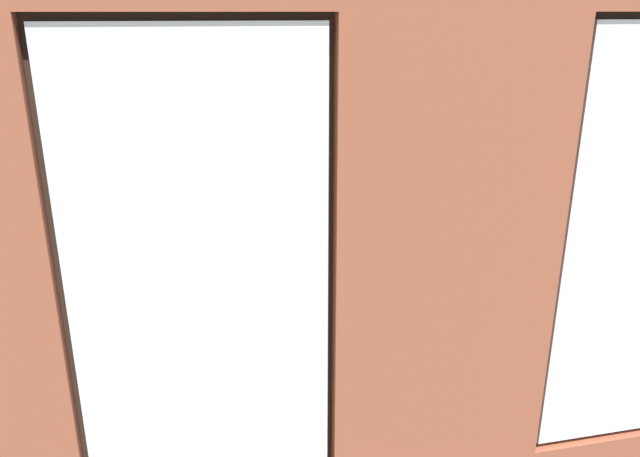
# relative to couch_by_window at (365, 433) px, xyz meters

# --- Properties ---
(ground_plane) EXTENTS (6.93, 6.41, 0.10)m
(ground_plane) POSITION_rel_couch_by_window_xyz_m (-0.15, -2.18, -0.38)
(ground_plane) COLOR brown
(brick_wall_with_windows) EXTENTS (6.33, 0.30, 3.10)m
(brick_wall_with_windows) POSITION_rel_couch_by_window_xyz_m (-0.15, 0.65, 1.18)
(brick_wall_with_windows) COLOR #9E5138
(brick_wall_with_windows) RESTS_ON ground_plane
(couch_by_window) EXTENTS (1.83, 0.87, 0.80)m
(couch_by_window) POSITION_rel_couch_by_window_xyz_m (0.00, 0.00, 0.00)
(couch_by_window) COLOR black
(couch_by_window) RESTS_ON ground_plane
(couch_left) EXTENTS (0.91, 1.90, 0.80)m
(couch_left) POSITION_rel_couch_by_window_xyz_m (-2.61, -2.30, -0.00)
(couch_left) COLOR black
(couch_left) RESTS_ON ground_plane
(coffee_table) EXTENTS (1.36, 0.73, 0.46)m
(coffee_table) POSITION_rel_couch_by_window_xyz_m (-0.05, -2.63, 0.07)
(coffee_table) COLOR olive
(coffee_table) RESTS_ON ground_plane
(cup_ceramic) EXTENTS (0.07, 0.07, 0.08)m
(cup_ceramic) POSITION_rel_couch_by_window_xyz_m (0.12, -2.72, 0.17)
(cup_ceramic) COLOR #4C4C51
(cup_ceramic) RESTS_ON coffee_table
(candle_jar) EXTENTS (0.08, 0.08, 0.11)m
(candle_jar) POSITION_rel_couch_by_window_xyz_m (-0.43, -2.76, 0.18)
(candle_jar) COLOR #B7333D
(candle_jar) RESTS_ON coffee_table
(table_plant_small) EXTENTS (0.13, 0.13, 0.22)m
(table_plant_small) POSITION_rel_couch_by_window_xyz_m (-0.05, -2.63, 0.24)
(table_plant_small) COLOR brown
(table_plant_small) RESTS_ON coffee_table
(remote_black) EXTENTS (0.14, 0.17, 0.02)m
(remote_black) POSITION_rel_couch_by_window_xyz_m (0.36, -2.52, 0.14)
(remote_black) COLOR black
(remote_black) RESTS_ON coffee_table
(remote_gray) EXTENTS (0.12, 0.18, 0.02)m
(remote_gray) POSITION_rel_couch_by_window_xyz_m (-0.15, -2.52, 0.14)
(remote_gray) COLOR #59595B
(remote_gray) RESTS_ON coffee_table
(papasan_chair) EXTENTS (1.06, 1.06, 0.68)m
(papasan_chair) POSITION_rel_couch_by_window_xyz_m (0.30, -4.04, 0.10)
(papasan_chair) COLOR olive
(papasan_chair) RESTS_ON ground_plane
(potted_plant_foreground_right) EXTENTS (0.93, 0.93, 1.20)m
(potted_plant_foreground_right) POSITION_rel_couch_by_window_xyz_m (2.36, -4.34, 0.22)
(potted_plant_foreground_right) COLOR gray
(potted_plant_foreground_right) RESTS_ON ground_plane
(potted_plant_corner_near_left) EXTENTS (0.77, 0.71, 1.08)m
(potted_plant_corner_near_left) POSITION_rel_couch_by_window_xyz_m (-2.77, -4.39, 0.23)
(potted_plant_corner_near_left) COLOR gray
(potted_plant_corner_near_left) RESTS_ON ground_plane
(potted_plant_by_left_couch) EXTENTS (0.39, 0.39, 0.68)m
(potted_plant_by_left_couch) POSITION_rel_couch_by_window_xyz_m (-2.21, -3.69, 0.14)
(potted_plant_by_left_couch) COLOR #47423D
(potted_plant_by_left_couch) RESTS_ON ground_plane
(potted_plant_mid_room_small) EXTENTS (0.45, 0.45, 0.67)m
(potted_plant_mid_room_small) POSITION_rel_couch_by_window_xyz_m (-1.02, -2.77, 0.12)
(potted_plant_mid_room_small) COLOR brown
(potted_plant_mid_room_small) RESTS_ON ground_plane
(potted_plant_near_tv) EXTENTS (0.98, 0.88, 1.41)m
(potted_plant_near_tv) POSITION_rel_couch_by_window_xyz_m (2.12, -1.23, 0.60)
(potted_plant_near_tv) COLOR #9E5638
(potted_plant_near_tv) RESTS_ON ground_plane
(potted_plant_beside_window_right) EXTENTS (0.50, 0.50, 0.75)m
(potted_plant_beside_window_right) POSITION_rel_couch_by_window_xyz_m (1.08, 0.10, 0.13)
(potted_plant_beside_window_right) COLOR #9E5638
(potted_plant_beside_window_right) RESTS_ON ground_plane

